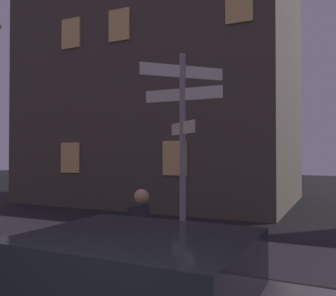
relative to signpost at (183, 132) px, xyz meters
name	(u,v)px	position (x,y,z in m)	size (l,w,h in m)	color
sidewalk_kerb	(264,260)	(1.45, 0.63, -2.49)	(40.00, 2.55, 0.14)	gray
signpost	(183,132)	(0.00, 0.00, 0.00)	(1.63, 1.26, 3.97)	gray
cyclist	(139,247)	(0.08, -1.87, -1.81)	(1.81, 0.37, 1.61)	black
building_left_block	(165,10)	(-4.70, 9.01, 6.42)	(11.40, 7.97, 17.96)	#4C443D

